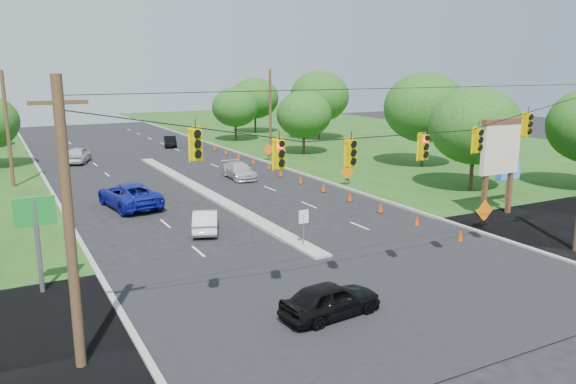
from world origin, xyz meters
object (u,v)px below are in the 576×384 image
black_sedan (331,300)px  blue_pickup (129,195)px  pylon_sign (501,152)px  white_sedan (205,221)px

black_sedan → blue_pickup: bearing=1.9°
pylon_sign → white_sedan: 18.75m
pylon_sign → white_sedan: pylon_sign is taller
blue_pickup → black_sedan: bearing=89.8°
pylon_sign → white_sedan: bearing=163.9°
black_sedan → white_sedan: 12.92m
white_sedan → blue_pickup: bearing=-50.7°
white_sedan → pylon_sign: bearing=-174.7°
pylon_sign → blue_pickup: (-20.25, 12.95, -3.16)m
pylon_sign → black_sedan: bearing=-156.0°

